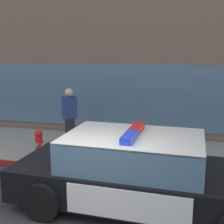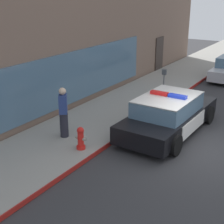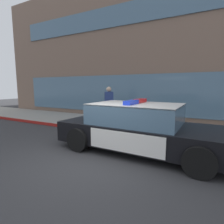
# 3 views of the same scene
# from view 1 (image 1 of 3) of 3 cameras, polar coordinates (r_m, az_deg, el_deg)

# --- Properties ---
(sidewalk) EXTENTS (48.00, 3.05, 0.15)m
(sidewalk) POSITION_cam_1_polar(r_m,az_deg,el_deg) (8.46, 2.36, -7.86)
(sidewalk) COLOR gray
(sidewalk) RESTS_ON ground
(curb_red_paint) EXTENTS (28.80, 0.04, 0.14)m
(curb_red_paint) POSITION_cam_1_polar(r_m,az_deg,el_deg) (7.06, -0.37, -11.85)
(curb_red_paint) COLOR maroon
(curb_red_paint) RESTS_ON ground
(storefront_building) EXTENTS (25.14, 9.82, 7.79)m
(storefront_building) POSITION_cam_1_polar(r_m,az_deg,el_deg) (14.28, 15.31, 15.12)
(storefront_building) COLOR #7A6051
(storefront_building) RESTS_ON ground
(police_cruiser) EXTENTS (4.85, 2.18, 1.49)m
(police_cruiser) POSITION_cam_1_polar(r_m,az_deg,el_deg) (5.62, 5.45, -11.50)
(police_cruiser) COLOR black
(police_cruiser) RESTS_ON ground
(fire_hydrant) EXTENTS (0.34, 0.39, 0.73)m
(fire_hydrant) POSITION_cam_1_polar(r_m,az_deg,el_deg) (8.09, -13.92, -5.91)
(fire_hydrant) COLOR red
(fire_hydrant) RESTS_ON sidewalk
(pedestrian_on_sidewalk) EXTENTS (0.48, 0.45, 1.71)m
(pedestrian_on_sidewalk) POSITION_cam_1_polar(r_m,az_deg,el_deg) (8.67, -8.20, -1.04)
(pedestrian_on_sidewalk) COLOR #23232D
(pedestrian_on_sidewalk) RESTS_ON sidewalk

